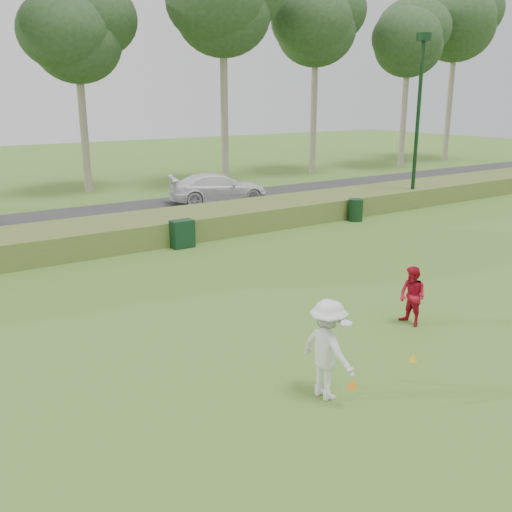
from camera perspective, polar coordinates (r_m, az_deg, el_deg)
ground at (r=12.66m, az=10.22°, el=-9.83°), size 120.00×120.00×0.00m
reed_strip at (r=22.24m, az=-11.50°, el=2.58°), size 80.00×3.00×0.90m
park_road at (r=26.93m, az=-15.53°, el=3.70°), size 80.00×6.00×0.06m
lamp_post at (r=29.19m, az=16.08°, el=15.58°), size 0.70×0.70×8.18m
tree_4 at (r=34.28m, az=-17.54°, el=20.46°), size 6.24×6.24×11.50m
tree_5 at (r=35.90m, az=-3.34°, el=23.90°), size 7.28×7.28×14.00m
tree_6 at (r=41.46m, az=6.03°, el=22.23°), size 7.02×7.02×13.50m
tree_7 at (r=46.16m, az=15.05°, el=20.20°), size 6.50×6.50×12.50m
tree_8 at (r=52.57m, az=19.45°, el=21.34°), size 8.06×8.06×15.00m
player_white at (r=10.61m, az=7.18°, el=-9.26°), size 0.93×1.28×1.90m
player_red at (r=14.31m, az=15.36°, el=-3.91°), size 0.57×0.72×1.46m
cone_orange at (r=11.34m, az=9.59°, el=-12.43°), size 0.18×0.18×0.20m
cone_yellow at (r=12.65m, az=15.46°, el=-9.70°), size 0.18×0.18×0.20m
utility_cabinet at (r=21.06m, az=-7.39°, el=2.21°), size 0.83×0.52×1.02m
trash_bin at (r=25.77m, az=9.92°, el=4.55°), size 0.69×0.69×0.98m
car_right at (r=29.58m, az=-3.77°, el=6.80°), size 5.46×3.37×1.48m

